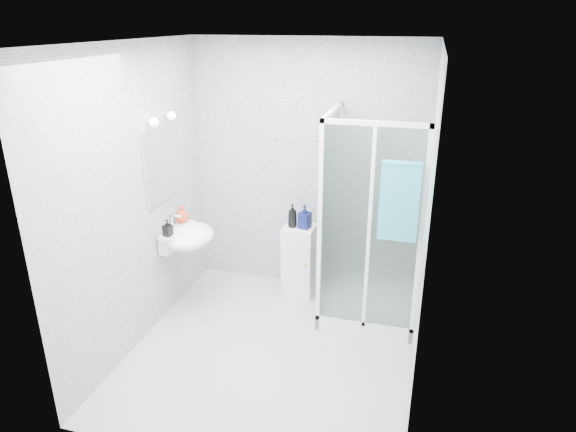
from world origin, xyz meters
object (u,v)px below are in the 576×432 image
(wall_basin, at_px, (187,236))
(shampoo_bottle_b, at_px, (305,217))
(shampoo_bottle_a, at_px, (292,216))
(soap_dispenser_black, at_px, (168,228))
(hand_towel, at_px, (399,200))
(storage_cabinet, at_px, (299,260))
(soap_dispenser_orange, at_px, (182,214))
(shower_enclosure, at_px, (361,275))

(wall_basin, distance_m, shampoo_bottle_b, 1.18)
(shampoo_bottle_a, bearing_deg, soap_dispenser_black, -142.84)
(shampoo_bottle_a, relative_size, soap_dispenser_black, 1.54)
(hand_towel, bearing_deg, shampoo_bottle_b, 144.52)
(storage_cabinet, bearing_deg, shampoo_bottle_a, -158.67)
(hand_towel, distance_m, shampoo_bottle_a, 1.36)
(wall_basin, distance_m, soap_dispenser_orange, 0.26)
(shower_enclosure, relative_size, soap_dispenser_black, 12.47)
(shower_enclosure, relative_size, storage_cabinet, 2.63)
(shower_enclosure, distance_m, storage_cabinet, 0.75)
(shampoo_bottle_b, bearing_deg, shampoo_bottle_a, -176.07)
(storage_cabinet, xyz_separation_m, shampoo_bottle_b, (0.06, -0.02, 0.50))
(shampoo_bottle_b, bearing_deg, wall_basin, -150.06)
(wall_basin, bearing_deg, shampoo_bottle_a, 32.92)
(wall_basin, distance_m, hand_towel, 2.06)
(hand_towel, relative_size, shampoo_bottle_b, 2.79)
(wall_basin, xyz_separation_m, hand_towel, (1.97, -0.09, 0.58))
(soap_dispenser_orange, bearing_deg, shampoo_bottle_b, 19.99)
(shower_enclosure, bearing_deg, soap_dispenser_orange, -175.37)
(hand_towel, relative_size, shampoo_bottle_a, 2.76)
(soap_dispenser_orange, distance_m, soap_dispenser_black, 0.35)
(hand_towel, bearing_deg, shower_enclosure, 128.04)
(wall_basin, distance_m, shampoo_bottle_a, 1.07)
(storage_cabinet, distance_m, shampoo_bottle_b, 0.51)
(shower_enclosure, xyz_separation_m, hand_towel, (0.31, -0.40, 0.93))
(shower_enclosure, distance_m, soap_dispenser_black, 1.89)
(wall_basin, xyz_separation_m, soap_dispenser_black, (-0.10, -0.17, 0.15))
(shower_enclosure, distance_m, shampoo_bottle_a, 0.91)
(shampoo_bottle_b, bearing_deg, soap_dispenser_orange, -160.01)
(wall_basin, relative_size, shampoo_bottle_a, 2.27)
(shower_enclosure, relative_size, shampoo_bottle_b, 8.16)
(storage_cabinet, distance_m, soap_dispenser_black, 1.43)
(soap_dispenser_orange, bearing_deg, hand_towel, -7.00)
(shampoo_bottle_b, xyz_separation_m, soap_dispenser_black, (-1.12, -0.76, 0.06))
(shampoo_bottle_b, height_order, soap_dispenser_orange, soap_dispenser_orange)
(soap_dispenser_black, bearing_deg, shower_enclosure, 15.63)
(shampoo_bottle_b, bearing_deg, shower_enclosure, -23.37)
(shampoo_bottle_b, bearing_deg, storage_cabinet, 164.90)
(shampoo_bottle_a, bearing_deg, hand_towel, -31.83)
(shampoo_bottle_a, distance_m, soap_dispenser_orange, 1.10)
(storage_cabinet, bearing_deg, soap_dispenser_black, -142.72)
(shampoo_bottle_b, height_order, soap_dispenser_black, soap_dispenser_black)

